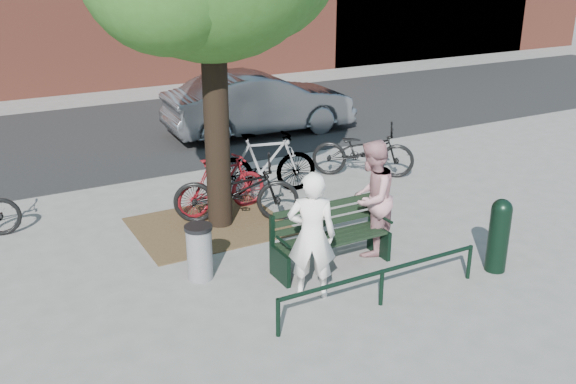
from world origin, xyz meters
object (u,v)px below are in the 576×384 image
park_bench (329,235)px  person_left (312,235)px  bollard (499,233)px  parked_car (259,103)px  person_right (371,198)px  litter_bin (199,252)px  bicycle_c (236,190)px

park_bench → person_left: bearing=-136.8°
bollard → parked_car: size_ratio=0.23×
person_right → parked_car: bearing=-136.6°
person_right → litter_bin: 2.63m
person_left → bicycle_c: bearing=-62.3°
parked_car → person_left: bearing=161.7°
bollard → parked_car: parked_car is taller
park_bench → bicycle_c: size_ratio=0.83×
person_left → bicycle_c: person_left is taller
litter_bin → bicycle_c: (1.28, 1.60, 0.15)m
litter_bin → park_bench: bearing=-16.3°
litter_bin → bicycle_c: bearing=51.4°
park_bench → person_left: person_left is taller
bicycle_c → person_left: bearing=-158.6°
park_bench → litter_bin: size_ratio=2.19×
bollard → litter_bin: size_ratio=1.37×
parked_car → bollard: bearing=-178.9°
person_left → bollard: (2.68, -0.66, -0.28)m
park_bench → person_right: 0.87m
person_left → parked_car: person_left is taller
park_bench → person_left: 0.99m
person_right → bollard: bearing=98.7°
bicycle_c → bollard: bearing=-118.8°
litter_bin → parked_car: size_ratio=0.17×
bollard → bicycle_c: 4.23m
person_right → bicycle_c: size_ratio=0.83×
park_bench → person_right: bearing=5.3°
park_bench → bicycle_c: 2.18m
bollard → person_right: bearing=132.7°
person_right → parked_car: (1.53, 6.84, -0.11)m
person_left → bicycle_c: 2.77m
person_left → litter_bin: size_ratio=2.18×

